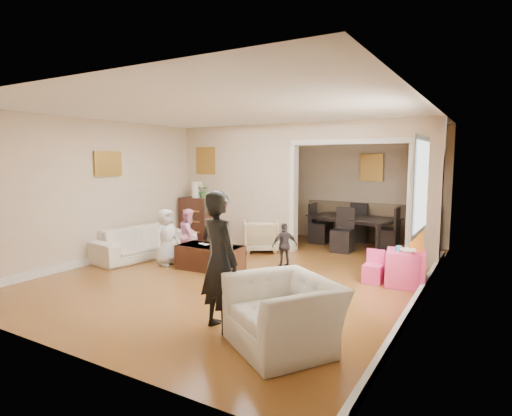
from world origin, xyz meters
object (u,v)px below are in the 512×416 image
Objects in this scene: armchair_back at (260,236)px; coffee_cup at (213,244)px; dining_table at (352,232)px; play_table at (405,268)px; adult_person at (219,261)px; cyan_cup at (398,248)px; child_kneel_a at (166,237)px; sofa at (145,242)px; table_lamp at (197,190)px; dresser at (197,220)px; coffee_table at (210,257)px; child_toddler at (285,245)px; armchair_front at (283,314)px; child_kneel_b at (189,235)px.

coffee_cup is (0.06, -1.73, 0.13)m from armchair_back.
play_table is at bearing -41.98° from dining_table.
coffee_cup is at bearing -32.64° from adult_person.
child_kneel_a is at bearing -167.90° from cyan_cup.
sofa is 4.75m from play_table.
cyan_cup is at bearing -13.11° from table_lamp.
dresser is 2.51m from coffee_cup.
dresser reaches higher than cyan_cup.
play_table is 0.35× the size of adult_person.
coffee_table is at bearing 153.43° from coffee_cup.
armchair_back is 3.18m from play_table.
armchair_back is 2.05m from dining_table.
coffee_cup is at bearing -45.66° from table_lamp.
cyan_cup is (2.87, 0.72, 0.11)m from coffee_cup.
child_toddler reaches higher than cyan_cup.
coffee_cup is at bearing -165.48° from play_table.
adult_person is at bearing 79.23° from armchair_back.
dresser is 4.97m from adult_person.
table_lamp reaches higher than coffee_cup.
table_lamp is at bearing -29.30° from adult_person.
adult_person reaches higher than table_lamp.
sofa is at bearing -13.19° from adult_person.
armchair_back is 0.69× the size of dresser.
dresser is (-4.08, 3.79, 0.17)m from armchair_front.
child_kneel_b is (0.96, -1.45, -0.72)m from table_lamp.
armchair_front is 3.78m from child_kneel_a.
adult_person is at bearing -51.16° from coffee_table.
cyan_cup is 2.84m from dining_table.
child_toddler is at bearing 150.29° from armchair_front.
child_kneel_b is at bearing 156.37° from coffee_cup.
armchair_front is 1.04× the size of dresser.
armchair_back is 0.64× the size of coffee_table.
sofa is 2.56× the size of child_toddler.
sofa is at bearing 9.37° from armchair_back.
dining_table reaches higher than sofa.
table_lamp reaches higher than coffee_table.
child_kneel_a is (-2.37, -3.25, 0.18)m from dining_table.
adult_person is at bearing -121.96° from child_kneel_a.
child_toddler is (-1.92, 0.08, -0.17)m from cyan_cup.
dresser reaches higher than child_kneel_a.
child_kneel_a is at bearing -111.22° from dining_table.
coffee_table is (1.64, -0.10, -0.08)m from sofa.
armchair_back is at bearing 88.75° from coffee_table.
child_toddler is at bearing 179.13° from play_table.
child_kneel_b is (0.15, 0.45, -0.02)m from child_kneel_a.
child_kneel_b is at bearing -56.54° from table_lamp.
cyan_cup is at bearing -72.98° from child_kneel_a.
cyan_cup is at bearing -97.62° from adult_person.
play_table is at bearing -12.27° from dresser.
child_kneel_b reaches higher than armchair_back.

